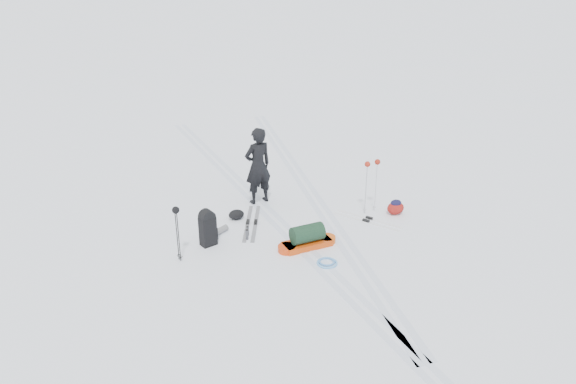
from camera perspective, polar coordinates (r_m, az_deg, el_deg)
name	(u,v)px	position (r m, az deg, el deg)	size (l,w,h in m)	color
ground	(287,231)	(12.80, -0.14, -4.00)	(200.00, 200.00, 0.00)	white
snow_hill_backdrop	(404,288)	(137.95, 11.69, -9.51)	(359.50, 192.00, 162.45)	white
ski_tracks	(297,211)	(13.72, 0.91, -1.95)	(3.38, 17.97, 0.01)	silver
skier	(258,166)	(13.84, -3.08, 2.66)	(0.71, 0.47, 1.96)	black
pulk_sled	(307,239)	(12.09, 1.96, -4.75)	(1.37, 0.51, 0.52)	#C73F0B
expedition_rucksack	(209,228)	(12.24, -8.01, -3.61)	(0.77, 0.74, 0.84)	black
ski_poles_black	(176,217)	(11.44, -11.29, -2.48)	(0.15, 0.18, 1.22)	black
ski_poles_silver	(372,169)	(13.38, 8.54, 2.32)	(0.43, 0.18, 1.35)	#AFB2B6
touring_skis_grey	(252,223)	(13.16, -3.71, -3.15)	(0.96, 1.80, 0.07)	#919499
touring_skis_white	(368,220)	(13.39, 8.08, -2.85)	(1.17, 1.55, 0.06)	white
rope_coil	(327,262)	(11.59, 3.98, -7.15)	(0.52, 0.52, 0.05)	#5FA9E8
small_daypack	(396,207)	(13.76, 10.88, -1.53)	(0.47, 0.38, 0.37)	maroon
thermos_pair	(247,233)	(12.52, -4.16, -4.15)	(0.15, 0.26, 0.25)	#4F5056
stuff_sack	(236,215)	(13.35, -5.27, -2.30)	(0.40, 0.31, 0.23)	black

